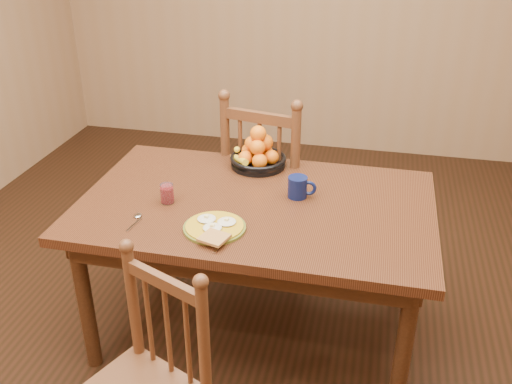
% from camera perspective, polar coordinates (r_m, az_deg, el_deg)
% --- Properties ---
extents(room, '(4.52, 5.02, 2.72)m').
position_cam_1_polar(room, '(2.37, -0.00, 11.87)').
color(room, black).
rests_on(room, ground).
extents(dining_table, '(1.60, 1.00, 0.75)m').
position_cam_1_polar(dining_table, '(2.64, -0.00, -2.60)').
color(dining_table, black).
rests_on(dining_table, ground).
extents(chair_far, '(0.57, 0.55, 1.08)m').
position_cam_1_polar(chair_far, '(3.24, 1.51, 0.66)').
color(chair_far, '#4B2B16').
rests_on(chair_far, ground).
extents(breakfast_plate, '(0.26, 0.30, 0.04)m').
position_cam_1_polar(breakfast_plate, '(2.39, -4.16, -3.52)').
color(breakfast_plate, '#59601E').
rests_on(breakfast_plate, dining_table).
extents(fork, '(0.04, 0.18, 0.00)m').
position_cam_1_polar(fork, '(2.32, -3.29, -4.79)').
color(fork, silver).
rests_on(fork, dining_table).
extents(spoon, '(0.04, 0.16, 0.01)m').
position_cam_1_polar(spoon, '(2.51, -11.85, -2.60)').
color(spoon, silver).
rests_on(spoon, dining_table).
extents(coffee_mug, '(0.13, 0.09, 0.10)m').
position_cam_1_polar(coffee_mug, '(2.63, 4.28, 0.51)').
color(coffee_mug, '#0A133B').
rests_on(coffee_mug, dining_table).
extents(juice_glass, '(0.06, 0.06, 0.09)m').
position_cam_1_polar(juice_glass, '(2.61, -8.88, -0.20)').
color(juice_glass, silver).
rests_on(juice_glass, dining_table).
extents(fruit_bowl, '(0.29, 0.29, 0.22)m').
position_cam_1_polar(fruit_bowl, '(2.92, 0.17, 3.78)').
color(fruit_bowl, black).
rests_on(fruit_bowl, dining_table).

